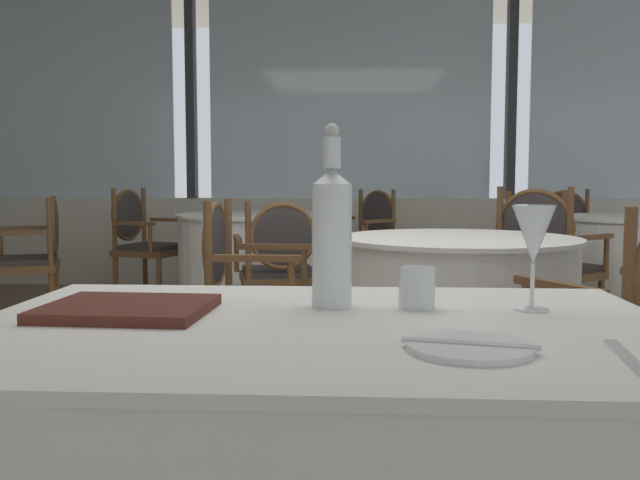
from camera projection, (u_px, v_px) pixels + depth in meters
name	position (u px, v px, depth m)	size (l,w,h in m)	color
ground_plane	(332.00, 441.00, 2.66)	(13.71, 13.71, 0.00)	#756047
window_wall_far	(349.00, 162.00, 6.50)	(9.67, 0.14, 2.99)	silver
side_plate	(470.00, 347.00, 0.99)	(0.18, 0.18, 0.01)	white
butter_knife	(470.00, 344.00, 0.99)	(0.20, 0.02, 0.00)	silver
dinner_fork	(628.00, 358.00, 0.94)	(0.21, 0.02, 0.00)	silver
water_bottle	(332.00, 233.00, 1.32)	(0.08, 0.08, 0.35)	white
wine_glass	(534.00, 237.00, 1.28)	(0.08, 0.08, 0.20)	white
water_tumbler	(417.00, 288.00, 1.31)	(0.07, 0.07, 0.08)	white
menu_book	(128.00, 308.00, 1.26)	(0.29, 0.24, 0.02)	#512319
dining_chair_0_0	(34.00, 251.00, 4.62)	(0.59, 0.63, 0.91)	brown
background_table_1	(634.00, 271.00, 4.76)	(1.14, 1.14, 0.77)	white
dining_chair_1_0	(570.00, 237.00, 5.74)	(0.58, 0.53, 0.95)	brown
dining_chair_1_1	(546.00, 256.00, 4.17)	(0.65, 0.66, 0.95)	brown
background_table_2	(457.00, 323.00, 3.03)	(1.06, 1.06, 0.77)	white
dining_chair_2_0	(527.00, 261.00, 3.81)	(0.65, 0.63, 0.98)	brown
dining_chair_2_1	(245.00, 282.00, 3.10)	(0.48, 0.54, 0.93)	brown
background_table_3	(264.00, 264.00, 5.16)	(1.31, 1.31, 0.77)	white
dining_chair_3_0	(280.00, 262.00, 4.09)	(0.61, 0.56, 0.90)	brown
dining_chair_3_1	(367.00, 235.00, 5.84)	(0.66, 0.66, 0.94)	brown
dining_chair_3_2	(142.00, 237.00, 5.52)	(0.57, 0.62, 0.96)	brown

